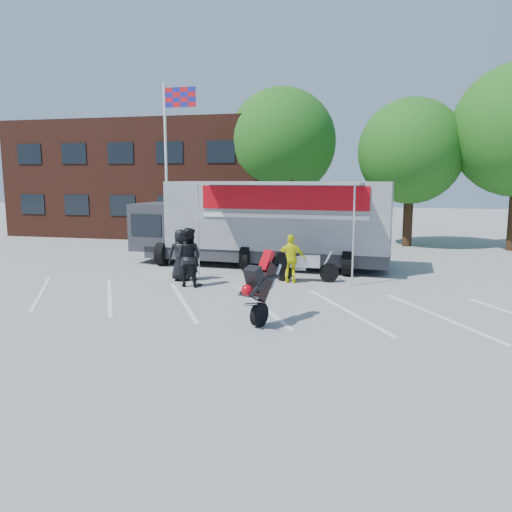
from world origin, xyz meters
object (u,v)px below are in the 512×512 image
at_px(parked_motorcycle, 306,281).
at_px(spectator_leather_a, 181,255).
at_px(spectator_leather_c, 188,257).
at_px(flagpole, 171,147).
at_px(tree_mid, 411,152).
at_px(spectator_hivis, 291,259).
at_px(transporter_truck, 266,266).
at_px(spectator_leather_b, 191,257).
at_px(stunt_bike_rider, 274,320).
at_px(tree_left, 282,143).

xyz_separation_m(parked_motorcycle, spectator_leather_a, (-4.34, -0.83, 0.92)).
bearing_deg(spectator_leather_c, flagpole, -58.22).
xyz_separation_m(tree_mid, spectator_hivis, (-4.49, -10.73, -4.10)).
xyz_separation_m(transporter_truck, spectator_leather_b, (-1.97, -3.40, 0.84)).
height_order(tree_mid, transporter_truck, tree_mid).
relative_size(tree_mid, spectator_leather_b, 4.58).
bearing_deg(parked_motorcycle, spectator_leather_c, 107.89).
height_order(transporter_truck, spectator_leather_a, spectator_leather_a).
xyz_separation_m(transporter_truck, stunt_bike_rider, (1.88, -7.68, 0.00)).
height_order(stunt_bike_rider, spectator_leather_a, spectator_leather_a).
bearing_deg(parked_motorcycle, stunt_bike_rider, 172.72).
relative_size(tree_mid, spectator_leather_c, 3.89).
relative_size(stunt_bike_rider, spectator_leather_c, 1.01).
bearing_deg(spectator_leather_c, tree_mid, -117.45).
relative_size(flagpole, spectator_leather_b, 4.77).
xyz_separation_m(spectator_leather_b, spectator_leather_c, (0.24, -0.90, 0.15)).
height_order(tree_mid, spectator_leather_c, tree_mid).
xyz_separation_m(transporter_truck, spectator_leather_c, (-1.73, -4.30, 0.99)).
bearing_deg(transporter_truck, spectator_hivis, -59.42).
bearing_deg(stunt_bike_rider, spectator_hivis, 116.80).
xyz_separation_m(tree_mid, spectator_leather_a, (-8.33, -11.23, -4.02)).
bearing_deg(parked_motorcycle, spectator_hivis, 117.94).
bearing_deg(spectator_leather_a, transporter_truck, -145.47).
height_order(tree_left, spectator_leather_c, tree_left).
bearing_deg(stunt_bike_rider, parked_motorcycle, 110.82).
bearing_deg(spectator_hivis, transporter_truck, -64.13).
bearing_deg(spectator_leather_b, spectator_leather_c, 105.28).
distance_m(parked_motorcycle, spectator_leather_b, 4.16).
distance_m(tree_mid, stunt_bike_rider, 16.70).
relative_size(spectator_leather_b, spectator_leather_c, 0.85).
bearing_deg(stunt_bike_rider, spectator_leather_a, 157.79).
relative_size(tree_left, spectator_leather_a, 4.70).
height_order(stunt_bike_rider, spectator_leather_c, spectator_leather_c).
height_order(stunt_bike_rider, spectator_leather_b, spectator_leather_b).
xyz_separation_m(parked_motorcycle, spectator_hivis, (-0.50, -0.33, 0.84)).
bearing_deg(spectator_leather_c, spectator_leather_b, -69.52).
bearing_deg(spectator_leather_a, spectator_leather_b, 176.85).
bearing_deg(parked_motorcycle, transporter_truck, 31.86).
relative_size(parked_motorcycle, spectator_leather_b, 1.37).
bearing_deg(spectator_leather_b, parked_motorcycle, -169.61).
xyz_separation_m(tree_left, transporter_truck, (0.97, -8.72, -5.57)).
xyz_separation_m(tree_left, spectator_leather_c, (-0.76, -13.02, -4.58)).
bearing_deg(stunt_bike_rider, tree_left, 122.53).
bearing_deg(tree_mid, spectator_leather_a, -126.57).
relative_size(tree_left, transporter_truck, 0.80).
xyz_separation_m(flagpole, stunt_bike_rider, (7.09, -10.40, -5.05)).
xyz_separation_m(tree_mid, transporter_truck, (-6.03, -7.72, -4.94)).
distance_m(stunt_bike_rider, spectator_leather_b, 5.81).
relative_size(transporter_truck, spectator_leather_c, 5.50).
xyz_separation_m(parked_motorcycle, spectator_leather_c, (-3.77, -1.62, 0.99)).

